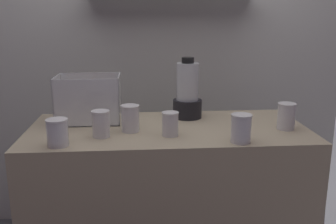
{
  "coord_description": "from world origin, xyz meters",
  "views": [
    {
      "loc": [
        -0.15,
        -1.83,
        1.45
      ],
      "look_at": [
        0.0,
        0.0,
        0.98
      ],
      "focal_mm": 40.38,
      "sensor_mm": 36.0,
      "label": 1
    }
  ],
  "objects_px": {
    "blender_pitcher": "(187,94)",
    "carrot_display_bin": "(90,107)",
    "juice_cup_mango_middle": "(130,120)",
    "juice_cup_carrot_rightmost": "(286,118)",
    "juice_cup_carrot_right": "(171,125)",
    "juice_cup_carrot_far_right": "(241,130)",
    "juice_cup_pomegranate_far_left": "(58,134)",
    "juice_cup_orange_left": "(101,126)"
  },
  "relations": [
    {
      "from": "juice_cup_carrot_right",
      "to": "juice_cup_carrot_rightmost",
      "type": "bearing_deg",
      "value": 5.92
    },
    {
      "from": "blender_pitcher",
      "to": "juice_cup_mango_middle",
      "type": "xyz_separation_m",
      "value": [
        -0.31,
        -0.24,
        -0.08
      ]
    },
    {
      "from": "carrot_display_bin",
      "to": "juice_cup_orange_left",
      "type": "height_order",
      "value": "carrot_display_bin"
    },
    {
      "from": "carrot_display_bin",
      "to": "juice_cup_mango_middle",
      "type": "height_order",
      "value": "carrot_display_bin"
    },
    {
      "from": "juice_cup_carrot_right",
      "to": "juice_cup_carrot_far_right",
      "type": "bearing_deg",
      "value": -22.19
    },
    {
      "from": "juice_cup_pomegranate_far_left",
      "to": "juice_cup_carrot_far_right",
      "type": "relative_size",
      "value": 0.94
    },
    {
      "from": "juice_cup_pomegranate_far_left",
      "to": "juice_cup_carrot_rightmost",
      "type": "distance_m",
      "value": 1.09
    },
    {
      "from": "carrot_display_bin",
      "to": "juice_cup_carrot_right",
      "type": "distance_m",
      "value": 0.5
    },
    {
      "from": "blender_pitcher",
      "to": "juice_cup_mango_middle",
      "type": "distance_m",
      "value": 0.4
    },
    {
      "from": "blender_pitcher",
      "to": "juice_cup_carrot_right",
      "type": "height_order",
      "value": "blender_pitcher"
    },
    {
      "from": "juice_cup_mango_middle",
      "to": "juice_cup_carrot_right",
      "type": "height_order",
      "value": "juice_cup_mango_middle"
    },
    {
      "from": "carrot_display_bin",
      "to": "juice_cup_carrot_rightmost",
      "type": "xyz_separation_m",
      "value": [
        0.99,
        -0.23,
        -0.02
      ]
    },
    {
      "from": "juice_cup_pomegranate_far_left",
      "to": "juice_cup_orange_left",
      "type": "xyz_separation_m",
      "value": [
        0.17,
        0.11,
        -0.0
      ]
    },
    {
      "from": "juice_cup_orange_left",
      "to": "juice_cup_carrot_right",
      "type": "bearing_deg",
      "value": -1.28
    },
    {
      "from": "juice_cup_mango_middle",
      "to": "juice_cup_carrot_far_right",
      "type": "xyz_separation_m",
      "value": [
        0.49,
        -0.2,
        0.0
      ]
    },
    {
      "from": "blender_pitcher",
      "to": "juice_cup_mango_middle",
      "type": "bearing_deg",
      "value": -142.44
    },
    {
      "from": "juice_cup_carrot_far_right",
      "to": "blender_pitcher",
      "type": "bearing_deg",
      "value": 112.4
    },
    {
      "from": "juice_cup_orange_left",
      "to": "juice_cup_carrot_rightmost",
      "type": "relative_size",
      "value": 0.95
    },
    {
      "from": "blender_pitcher",
      "to": "juice_cup_carrot_rightmost",
      "type": "bearing_deg",
      "value": -29.57
    },
    {
      "from": "blender_pitcher",
      "to": "juice_cup_mango_middle",
      "type": "height_order",
      "value": "blender_pitcher"
    },
    {
      "from": "juice_cup_carrot_right",
      "to": "juice_cup_pomegranate_far_left",
      "type": "bearing_deg",
      "value": -167.92
    },
    {
      "from": "juice_cup_pomegranate_far_left",
      "to": "juice_cup_carrot_right",
      "type": "relative_size",
      "value": 1.06
    },
    {
      "from": "carrot_display_bin",
      "to": "juice_cup_pomegranate_far_left",
      "type": "height_order",
      "value": "carrot_display_bin"
    },
    {
      "from": "blender_pitcher",
      "to": "juice_cup_carrot_right",
      "type": "xyz_separation_m",
      "value": [
        -0.12,
        -0.32,
        -0.08
      ]
    },
    {
      "from": "carrot_display_bin",
      "to": "juice_cup_carrot_far_right",
      "type": "distance_m",
      "value": 0.82
    },
    {
      "from": "juice_cup_carrot_right",
      "to": "juice_cup_mango_middle",
      "type": "bearing_deg",
      "value": 156.73
    },
    {
      "from": "blender_pitcher",
      "to": "juice_cup_carrot_far_right",
      "type": "bearing_deg",
      "value": -67.6
    },
    {
      "from": "carrot_display_bin",
      "to": "juice_cup_mango_middle",
      "type": "xyz_separation_m",
      "value": [
        0.22,
        -0.21,
        -0.02
      ]
    },
    {
      "from": "carrot_display_bin",
      "to": "juice_cup_carrot_far_right",
      "type": "bearing_deg",
      "value": -30.0
    },
    {
      "from": "juice_cup_carrot_far_right",
      "to": "juice_cup_carrot_rightmost",
      "type": "distance_m",
      "value": 0.33
    },
    {
      "from": "blender_pitcher",
      "to": "juice_cup_pomegranate_far_left",
      "type": "height_order",
      "value": "blender_pitcher"
    },
    {
      "from": "carrot_display_bin",
      "to": "blender_pitcher",
      "type": "distance_m",
      "value": 0.53
    },
    {
      "from": "juice_cup_mango_middle",
      "to": "juice_cup_carrot_far_right",
      "type": "height_order",
      "value": "juice_cup_mango_middle"
    },
    {
      "from": "juice_cup_carrot_right",
      "to": "juice_cup_orange_left",
      "type": "bearing_deg",
      "value": 178.72
    },
    {
      "from": "juice_cup_mango_middle",
      "to": "juice_cup_carrot_rightmost",
      "type": "relative_size",
      "value": 0.99
    },
    {
      "from": "juice_cup_mango_middle",
      "to": "juice_cup_carrot_rightmost",
      "type": "height_order",
      "value": "juice_cup_carrot_rightmost"
    },
    {
      "from": "blender_pitcher",
      "to": "carrot_display_bin",
      "type": "bearing_deg",
      "value": -176.45
    },
    {
      "from": "blender_pitcher",
      "to": "juice_cup_carrot_far_right",
      "type": "distance_m",
      "value": 0.49
    },
    {
      "from": "juice_cup_mango_middle",
      "to": "juice_cup_carrot_rightmost",
      "type": "distance_m",
      "value": 0.77
    },
    {
      "from": "juice_cup_carrot_rightmost",
      "to": "juice_cup_carrot_far_right",
      "type": "bearing_deg",
      "value": -146.73
    },
    {
      "from": "blender_pitcher",
      "to": "juice_cup_carrot_right",
      "type": "distance_m",
      "value": 0.35
    },
    {
      "from": "juice_cup_carrot_rightmost",
      "to": "juice_cup_carrot_right",
      "type": "bearing_deg",
      "value": -174.08
    }
  ]
}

